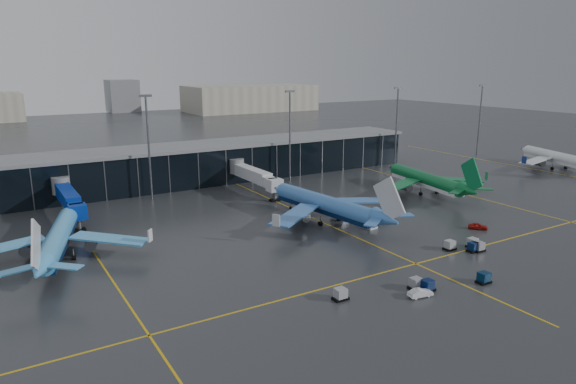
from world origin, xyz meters
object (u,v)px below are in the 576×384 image
airliner_arkefly (56,227)px  airliner_ba (557,151)px  service_van_red (478,226)px  airliner_aer_lingus (426,171)px  airliner_klm_near (324,194)px  mobile_airstair (368,224)px  baggage_carts (446,264)px  service_van_white (420,293)px

airliner_arkefly → airliner_ba: airliner_ba is taller
service_van_red → airliner_aer_lingus: bearing=23.7°
airliner_klm_near → mobile_airstair: 11.18m
airliner_aer_lingus → airliner_arkefly: bearing=-170.1°
baggage_carts → service_van_red: 24.01m
airliner_arkefly → airliner_aer_lingus: size_ratio=0.98×
airliner_ba → service_van_white: (-105.72, -45.67, -5.06)m
airliner_arkefly → mobile_airstair: bearing=1.4°
airliner_arkefly → airliner_aer_lingus: 87.81m
airliner_klm_near → baggage_carts: bearing=-93.0°
mobile_airstair → baggage_carts: bearing=-105.1°
airliner_arkefly → baggage_carts: 65.54m
airliner_klm_near → baggage_carts: (2.05, -31.66, -5.24)m
baggage_carts → airliner_aer_lingus: bearing=48.0°
airliner_aer_lingus → mobile_airstair: size_ratio=10.71×
airliner_ba → service_van_white: size_ratio=9.85×
airliner_klm_near → airliner_aer_lingus: 37.18m
airliner_klm_near → airliner_ba: (96.39, 8.43, -0.33)m
service_van_white → airliner_klm_near: bearing=-5.5°
baggage_carts → service_van_white: size_ratio=9.54×
mobile_airstair → service_van_red: mobile_airstair is taller
baggage_carts → service_van_white: (-11.38, -5.58, -0.14)m
mobile_airstair → service_van_red: size_ratio=0.92×
mobile_airstair → service_van_white: 32.28m
airliner_aer_lingus → baggage_carts: airliner_aer_lingus is taller
airliner_arkefly → mobile_airstair: size_ratio=10.52×
mobile_airstair → airliner_klm_near: bearing=114.1°
airliner_aer_lingus → mobile_airstair: bearing=-144.8°
service_van_white → airliner_ba: bearing=-58.1°
mobile_airstair → airliner_aer_lingus: bearing=18.2°
mobile_airstair → service_van_white: mobile_airstair is taller
airliner_arkefly → airliner_klm_near: (51.24, -6.18, 0.41)m
airliner_aer_lingus → airliner_ba: size_ratio=1.00×
airliner_aer_lingus → mobile_airstair: 35.19m
service_van_red → service_van_white: (-32.75, -16.53, -0.02)m
airliner_aer_lingus → airliner_ba: airliner_aer_lingus is taller
airliner_ba → baggage_carts: (-94.34, -40.09, -4.92)m
airliner_ba → baggage_carts: 102.62m
baggage_carts → service_van_white: bearing=-153.9°
airliner_ba → service_van_white: bearing=-139.0°
baggage_carts → service_van_red: baggage_carts is taller
airliner_ba → airliner_klm_near: bearing=-157.3°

